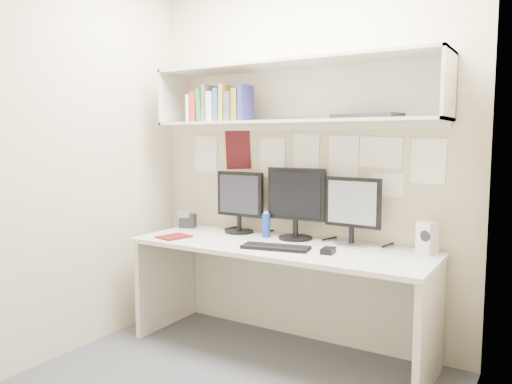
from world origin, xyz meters
The scene contains 18 objects.
wall_back centered at (0.00, 1.00, 1.30)m, with size 2.40×0.02×2.60m, color #BCAE8F.
wall_front centered at (0.00, -1.00, 1.30)m, with size 2.40×0.02×2.60m, color #BCAE8F.
wall_left centered at (-1.20, 0.00, 1.30)m, with size 0.02×2.00×2.60m, color #BCAE8F.
wall_right centered at (1.20, 0.00, 1.30)m, with size 0.02×2.00×2.60m, color #BCAE8F.
desk centered at (0.00, 0.65, 0.37)m, with size 2.00×0.70×0.73m.
overhead_hutch centered at (0.00, 0.86, 1.72)m, with size 2.00×0.38×0.40m.
pinned_papers centered at (0.00, 0.99, 1.25)m, with size 1.92×0.01×0.48m, color white, non-canonical shape.
monitor_left centered at (-0.45, 0.87, 0.98)m, with size 0.39×0.21×0.45m.
monitor_center centered at (0.01, 0.87, 1.00)m, with size 0.42×0.23×0.49m.
monitor_right centered at (0.42, 0.87, 0.97)m, with size 0.38×0.21×0.44m.
keyboard centered at (0.05, 0.52, 0.74)m, with size 0.42×0.15×0.02m, color black.
mouse centered at (0.38, 0.57, 0.75)m, with size 0.07×0.11×0.03m, color black.
speaker centered at (0.89, 0.87, 0.83)m, with size 0.13×0.13×0.19m.
blue_bottle centered at (-0.20, 0.82, 0.82)m, with size 0.06×0.06×0.18m.
maroon_notebook centered at (-0.74, 0.47, 0.74)m, with size 0.17×0.21×0.01m, color #5D0F11.
desk_phone centered at (-0.91, 0.83, 0.78)m, with size 0.14×0.14×0.14m.
book_stack centered at (-0.54, 0.75, 1.65)m, with size 0.48×0.16×0.26m.
hutch_tray centered at (0.51, 0.82, 1.56)m, with size 0.44×0.17×0.03m, color black.
Camera 1 is at (1.53, -2.18, 1.41)m, focal length 35.00 mm.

